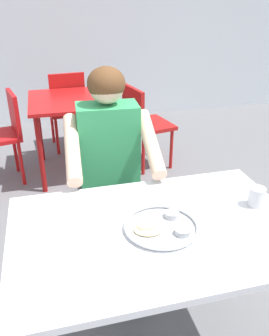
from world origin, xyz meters
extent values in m
cube|color=silver|center=(0.09, 0.05, 0.74)|extent=(1.17, 0.77, 0.03)
cylinder|color=#B2B2B7|center=(-0.44, 0.37, 0.36)|extent=(0.04, 0.04, 0.72)
cylinder|color=#B2B2B7|center=(0.62, 0.37, 0.36)|extent=(0.04, 0.04, 0.72)
cylinder|color=#B7BABF|center=(0.10, 0.03, 0.76)|extent=(0.30, 0.30, 0.01)
torus|color=#B7BABF|center=(0.10, 0.03, 0.77)|extent=(0.30, 0.30, 0.01)
cylinder|color=#B2B5BA|center=(0.17, -0.03, 0.77)|extent=(0.06, 0.06, 0.02)
cylinder|color=#B77F23|center=(0.17, -0.03, 0.78)|extent=(0.05, 0.05, 0.01)
cylinder|color=#B2B5BA|center=(0.17, 0.09, 0.77)|extent=(0.06, 0.06, 0.02)
cylinder|color=#C65119|center=(0.17, 0.09, 0.78)|extent=(0.05, 0.05, 0.01)
ellipsoid|color=#E5C689|center=(0.05, 0.03, 0.77)|extent=(0.13, 0.11, 0.01)
ellipsoid|color=#DBB883|center=(0.05, 0.05, 0.77)|extent=(0.09, 0.07, 0.01)
cylinder|color=silver|center=(0.56, 0.09, 0.80)|extent=(0.07, 0.07, 0.09)
cylinder|color=#593319|center=(0.56, 0.09, 0.82)|extent=(0.06, 0.06, 0.02)
cube|color=#3F3F44|center=(0.03, 0.84, 0.45)|extent=(0.41, 0.44, 0.04)
cube|color=#3F3F44|center=(0.05, 1.03, 0.68)|extent=(0.37, 0.06, 0.43)
cylinder|color=#3F3F44|center=(0.17, 0.66, 0.22)|extent=(0.03, 0.03, 0.43)
cylinder|color=#3F3F44|center=(-0.13, 0.68, 0.22)|extent=(0.03, 0.03, 0.43)
cylinder|color=#3F3F44|center=(0.20, 0.99, 0.22)|extent=(0.03, 0.03, 0.43)
cylinder|color=#3F3F44|center=(-0.10, 1.01, 0.22)|extent=(0.03, 0.03, 0.43)
cylinder|color=#2B2B2B|center=(0.16, 0.38, 0.23)|extent=(0.10, 0.10, 0.47)
cylinder|color=#2B2B2B|center=(0.17, 0.58, 0.51)|extent=(0.15, 0.41, 0.12)
cylinder|color=#2B2B2B|center=(-0.14, 0.40, 0.23)|extent=(0.10, 0.10, 0.47)
cylinder|color=#2B2B2B|center=(-0.13, 0.60, 0.51)|extent=(0.15, 0.41, 0.12)
cube|color=#339959|center=(0.03, 0.79, 0.78)|extent=(0.35, 0.22, 0.55)
cylinder|color=beige|center=(0.23, 0.59, 0.89)|extent=(0.11, 0.46, 0.25)
cylinder|color=beige|center=(-0.18, 0.62, 0.89)|extent=(0.11, 0.46, 0.25)
sphere|color=beige|center=(0.03, 0.79, 1.16)|extent=(0.19, 0.19, 0.19)
ellipsoid|color=brown|center=(0.03, 0.79, 1.17)|extent=(0.21, 0.20, 0.18)
cube|color=#B71414|center=(-0.04, 2.15, 0.72)|extent=(0.79, 0.81, 0.03)
cylinder|color=maroon|center=(-0.38, 1.80, 0.35)|extent=(0.04, 0.04, 0.71)
cylinder|color=maroon|center=(0.30, 1.80, 0.35)|extent=(0.04, 0.04, 0.71)
cylinder|color=maroon|center=(-0.38, 2.50, 0.35)|extent=(0.04, 0.04, 0.71)
cylinder|color=maroon|center=(0.30, 2.50, 0.35)|extent=(0.04, 0.04, 0.71)
cube|color=red|center=(-0.57, 2.14, 0.65)|extent=(0.11, 0.36, 0.36)
cylinder|color=red|center=(-0.56, 1.98, 0.21)|extent=(0.03, 0.03, 0.43)
cylinder|color=red|center=(-0.63, 2.28, 0.21)|extent=(0.03, 0.03, 0.43)
cube|color=#A71513|center=(0.69, 2.11, 0.43)|extent=(0.47, 0.51, 0.04)
cube|color=#A71513|center=(0.51, 2.07, 0.64)|extent=(0.11, 0.42, 0.37)
cylinder|color=#A71513|center=(0.81, 2.31, 0.21)|extent=(0.03, 0.03, 0.42)
cylinder|color=#A71513|center=(0.87, 1.96, 0.21)|extent=(0.03, 0.03, 0.42)
cylinder|color=#A71513|center=(0.50, 2.25, 0.21)|extent=(0.03, 0.03, 0.42)
cylinder|color=#A71513|center=(0.57, 1.90, 0.21)|extent=(0.03, 0.03, 0.42)
cube|color=#B01515|center=(-0.07, 2.80, 0.43)|extent=(0.42, 0.47, 0.04)
cube|color=#B01515|center=(-0.05, 2.60, 0.66)|extent=(0.36, 0.07, 0.43)
cylinder|color=#B01515|center=(-0.24, 2.96, 0.21)|extent=(0.03, 0.03, 0.41)
cylinder|color=#B01515|center=(0.06, 2.99, 0.21)|extent=(0.03, 0.03, 0.41)
cylinder|color=#B01515|center=(-0.20, 2.61, 0.21)|extent=(0.03, 0.03, 0.41)
cylinder|color=#B01515|center=(0.09, 2.63, 0.21)|extent=(0.03, 0.03, 0.41)
camera|label=1|loc=(-0.29, -1.05, 1.60)|focal=37.56mm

